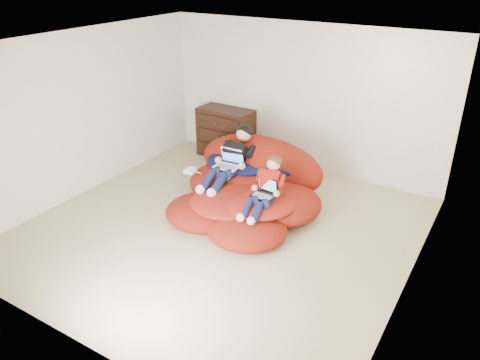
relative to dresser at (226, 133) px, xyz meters
The scene contains 9 objects.
room_shell 2.62m from the dresser, 58.53° to the right, with size 5.10×5.10×2.77m.
dresser is the anchor object (origin of this frame).
beanbag_pile 1.93m from the dresser, 46.73° to the right, with size 2.35×2.40×0.94m.
cream_pillow 1.01m from the dresser, 33.23° to the right, with size 0.43×0.27×0.27m, color beige.
older_boy 1.68m from the dresser, 53.03° to the right, with size 0.39×1.28×0.75m.
younger_boy 2.60m from the dresser, 44.65° to the right, with size 0.34×0.92×0.68m.
laptop_white 1.76m from the dresser, 55.23° to the right, with size 0.37×0.34×0.26m.
laptop_black 2.62m from the dresser, 45.25° to the right, with size 0.34×0.30×0.24m.
power_adapter 1.67m from the dresser, 76.10° to the right, with size 0.17×0.17×0.06m, color white.
Camera 1 is at (3.13, -4.62, 3.45)m, focal length 35.00 mm.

